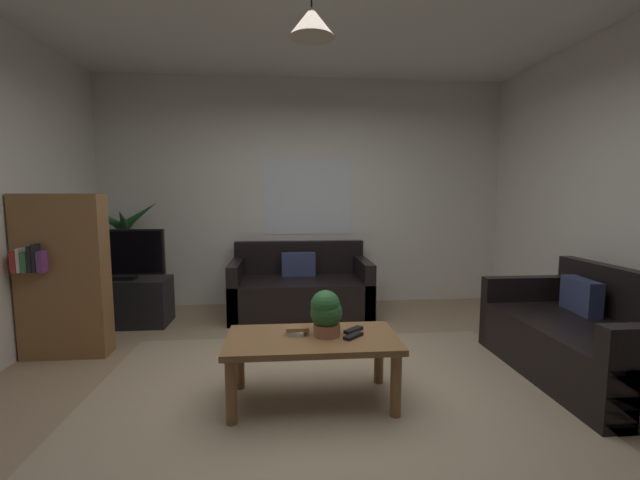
% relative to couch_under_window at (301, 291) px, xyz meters
% --- Properties ---
extents(floor, '(5.03, 4.85, 0.02)m').
position_rel_couch_under_window_xyz_m(floor, '(0.09, -1.93, -0.28)').
color(floor, '#9E8466').
rests_on(floor, ground).
extents(rug, '(3.27, 2.67, 0.01)m').
position_rel_couch_under_window_xyz_m(rug, '(0.09, -2.13, -0.27)').
color(rug, tan).
rests_on(rug, ground).
extents(wall_back, '(5.15, 0.06, 2.82)m').
position_rel_couch_under_window_xyz_m(wall_back, '(0.09, 0.53, 1.14)').
color(wall_back, silver).
rests_on(wall_back, ground).
extents(window_pane, '(1.12, 0.01, 0.95)m').
position_rel_couch_under_window_xyz_m(window_pane, '(0.12, 0.49, 1.09)').
color(window_pane, white).
extents(couch_under_window, '(1.58, 0.87, 0.82)m').
position_rel_couch_under_window_xyz_m(couch_under_window, '(0.00, 0.00, 0.00)').
color(couch_under_window, black).
rests_on(couch_under_window, ground).
extents(couch_right_side, '(0.87, 1.51, 0.82)m').
position_rel_couch_under_window_xyz_m(couch_right_side, '(2.11, -1.86, 0.00)').
color(couch_right_side, black).
rests_on(couch_right_side, ground).
extents(coffee_table, '(1.14, 0.58, 0.45)m').
position_rel_couch_under_window_xyz_m(coffee_table, '(-0.00, -2.06, 0.11)').
color(coffee_table, olive).
rests_on(coffee_table, ground).
extents(book_on_table_0, '(0.14, 0.15, 0.03)m').
position_rel_couch_under_window_xyz_m(book_on_table_0, '(-0.10, -2.00, 0.19)').
color(book_on_table_0, beige).
rests_on(book_on_table_0, coffee_table).
extents(book_on_table_1, '(0.15, 0.09, 0.03)m').
position_rel_couch_under_window_xyz_m(book_on_table_1, '(-0.10, -2.01, 0.22)').
color(book_on_table_1, '#99663F').
rests_on(book_on_table_1, coffee_table).
extents(remote_on_table_0, '(0.15, 0.15, 0.02)m').
position_rel_couch_under_window_xyz_m(remote_on_table_0, '(0.29, -1.98, 0.19)').
color(remote_on_table_0, black).
rests_on(remote_on_table_0, coffee_table).
extents(remote_on_table_1, '(0.15, 0.15, 0.02)m').
position_rel_couch_under_window_xyz_m(remote_on_table_1, '(0.27, -2.10, 0.19)').
color(remote_on_table_1, black).
rests_on(remote_on_table_1, coffee_table).
extents(potted_plant_on_table, '(0.21, 0.21, 0.31)m').
position_rel_couch_under_window_xyz_m(potted_plant_on_table, '(0.09, -2.03, 0.34)').
color(potted_plant_on_table, '#B77051').
rests_on(potted_plant_on_table, coffee_table).
extents(tv_stand, '(0.90, 0.44, 0.50)m').
position_rel_couch_under_window_xyz_m(tv_stand, '(-1.88, -0.25, -0.02)').
color(tv_stand, black).
rests_on(tv_stand, ground).
extents(tv, '(0.86, 0.16, 0.53)m').
position_rel_couch_under_window_xyz_m(tv, '(-1.88, -0.28, 0.50)').
color(tv, black).
rests_on(tv, tv_stand).
extents(potted_palm_corner, '(0.88, 0.76, 1.35)m').
position_rel_couch_under_window_xyz_m(potted_palm_corner, '(-2.06, 0.25, 0.30)').
color(potted_palm_corner, '#B77051').
rests_on(potted_palm_corner, ground).
extents(bookshelf_corner, '(0.70, 0.31, 1.40)m').
position_rel_couch_under_window_xyz_m(bookshelf_corner, '(-2.06, -1.09, 0.43)').
color(bookshelf_corner, olive).
rests_on(bookshelf_corner, ground).
extents(pendant_lamp, '(0.28, 0.28, 0.47)m').
position_rel_couch_under_window_xyz_m(pendant_lamp, '(-0.00, -2.06, 2.17)').
color(pendant_lamp, black).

